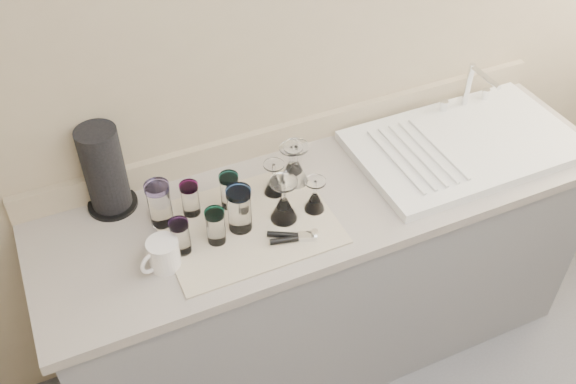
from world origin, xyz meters
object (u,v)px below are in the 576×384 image
tumbler_magenta (180,236)px  tumbler_blue (216,226)px  tumbler_teal (160,203)px  tumbler_cyan (190,198)px  goblet_back_left (274,183)px  tumbler_purple (230,190)px  goblet_back_right (296,169)px  goblet_extra (291,169)px  sink_unit (464,144)px  tumbler_lavender (239,209)px  can_opener (293,237)px  goblet_front_left (284,206)px  white_mug (163,255)px  goblet_front_right (315,199)px  paper_towel_roll (105,171)px

tumbler_magenta → tumbler_blue: (0.11, -0.00, 0.00)m
tumbler_teal → tumbler_cyan: size_ratio=1.31×
tumbler_cyan → goblet_back_left: 0.29m
tumbler_purple → tumbler_magenta: bearing=-148.0°
tumbler_teal → goblet_back_right: size_ratio=1.02×
goblet_back_left → tumbler_magenta: bearing=-160.7°
goblet_back_left → tumbler_purple: bearing=179.2°
goblet_back_right → goblet_extra: goblet_back_right is taller
tumbler_cyan → tumbler_purple: bearing=-8.6°
tumbler_cyan → sink_unit: bearing=-4.4°
tumbler_purple → tumbler_lavender: tumbler_lavender is taller
tumbler_teal → can_opener: 0.44m
goblet_front_left → white_mug: 0.41m
tumbler_purple → white_mug: (-0.28, -0.16, -0.02)m
tumbler_purple → goblet_back_right: bearing=4.6°
tumbler_cyan → can_opener: 0.36m
goblet_back_left → white_mug: goblet_back_left is taller
white_mug → tumbler_purple: bearing=30.4°
tumbler_teal → goblet_front_right: 0.50m
white_mug → paper_towel_roll: paper_towel_roll is taller
tumbler_cyan → tumbler_blue: tumbler_blue is taller
goblet_back_right → sink_unit: bearing=-7.0°
tumbler_teal → white_mug: size_ratio=1.09×
goblet_front_left → can_opener: 0.11m
tumbler_magenta → goblet_extra: (0.45, 0.16, -0.01)m
white_mug → tumbler_cyan: bearing=51.0°
goblet_back_right → white_mug: (-0.53, -0.18, -0.01)m
tumbler_teal → goblet_back_left: bearing=-2.9°
tumbler_magenta → goblet_front_left: 0.35m
tumbler_teal → goblet_back_right: bearing=0.3°
tumbler_teal → goblet_back_left: 0.39m
tumbler_cyan → tumbler_magenta: size_ratio=1.00×
tumbler_blue → goblet_back_left: 0.29m
tumbler_cyan → tumbler_magenta: 0.17m
tumbler_magenta → paper_towel_roll: size_ratio=0.39×
tumbler_teal → goblet_front_left: same height
goblet_back_right → goblet_front_left: size_ratio=0.98×
tumbler_cyan → can_opener: size_ratio=0.79×
tumbler_blue → goblet_front_right: 0.34m
goblet_front_right → white_mug: (-0.52, -0.03, -0.00)m
sink_unit → goblet_back_left: (-0.74, 0.06, 0.03)m
goblet_front_left → tumbler_lavender: bearing=172.5°
tumbler_lavender → white_mug: (-0.27, -0.05, -0.04)m
tumbler_purple → tumbler_magenta: tumbler_purple is taller
tumbler_teal → goblet_back_right: tumbler_teal is taller
tumbler_purple → goblet_front_right: bearing=-28.1°
tumbler_blue → tumbler_lavender: size_ratio=0.78×
sink_unit → paper_towel_roll: 1.29m
tumbler_cyan → tumbler_magenta: bearing=-118.0°
goblet_front_left → tumbler_cyan: bearing=150.7°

